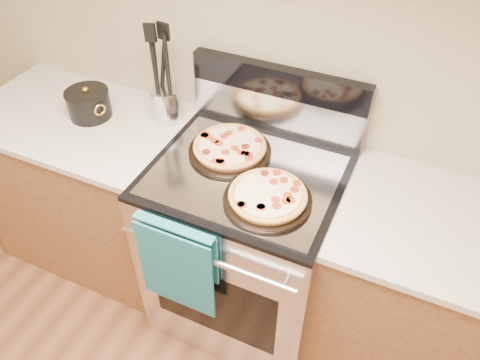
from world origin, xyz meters
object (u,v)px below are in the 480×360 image
at_px(pepperoni_pizza_front, 268,197).
at_px(pepperoni_pizza_back, 230,148).
at_px(range_body, 246,247).
at_px(saucepan, 89,105).
at_px(utensil_crock, 166,105).

bearing_deg(pepperoni_pizza_front, pepperoni_pizza_back, 141.19).
xyz_separation_m(range_body, saucepan, (-0.82, 0.07, 0.52)).
xyz_separation_m(range_body, pepperoni_pizza_back, (-0.11, 0.07, 0.50)).
relative_size(range_body, saucepan, 4.74).
height_order(range_body, pepperoni_pizza_back, pepperoni_pizza_back).
distance_m(range_body, saucepan, 0.97).
xyz_separation_m(pepperoni_pizza_back, utensil_crock, (-0.37, 0.11, 0.04)).
distance_m(pepperoni_pizza_back, pepperoni_pizza_front, 0.32).
relative_size(pepperoni_pizza_front, utensil_crock, 2.05).
bearing_deg(utensil_crock, range_body, -21.02).
distance_m(utensil_crock, saucepan, 0.36).
bearing_deg(pepperoni_pizza_front, saucepan, 168.29).
relative_size(pepperoni_pizza_back, pepperoni_pizza_front, 1.04).
height_order(range_body, pepperoni_pizza_front, pepperoni_pizza_front).
height_order(pepperoni_pizza_back, pepperoni_pizza_front, pepperoni_pizza_back).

